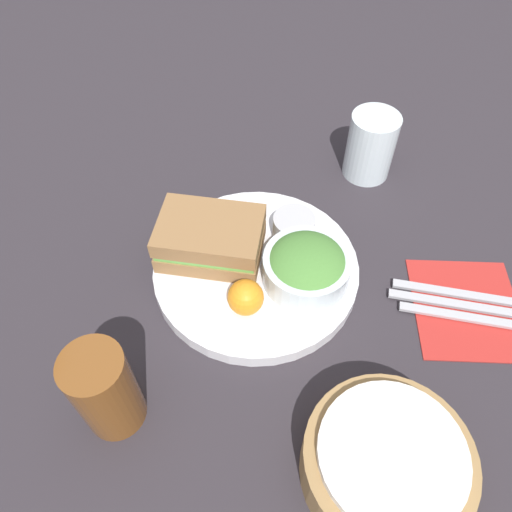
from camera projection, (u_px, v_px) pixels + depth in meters
ground_plane at (256, 274)px, 0.70m from camera, size 4.00×4.00×0.00m
plate at (256, 270)px, 0.70m from camera, size 0.28×0.28×0.02m
sandwich at (210, 238)px, 0.68m from camera, size 0.15×0.11×0.06m
salad_bowl at (307, 266)px, 0.65m from camera, size 0.12×0.12×0.06m
dressing_cup at (294, 228)px, 0.70m from camera, size 0.06×0.06×0.04m
orange_wedge at (246, 297)px, 0.63m from camera, size 0.05×0.05×0.05m
drink_glass at (105, 391)px, 0.53m from camera, size 0.07×0.07×0.13m
bread_basket at (386, 463)px, 0.52m from camera, size 0.18×0.18×0.07m
napkin at (466, 308)px, 0.67m from camera, size 0.14×0.16×0.00m
fork at (467, 295)px, 0.68m from camera, size 0.20×0.04×0.01m
knife at (468, 306)px, 0.66m from camera, size 0.21×0.04×0.01m
spoon at (468, 318)px, 0.65m from camera, size 0.18×0.04×0.01m
water_glass at (371, 146)px, 0.79m from camera, size 0.08×0.08×0.11m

